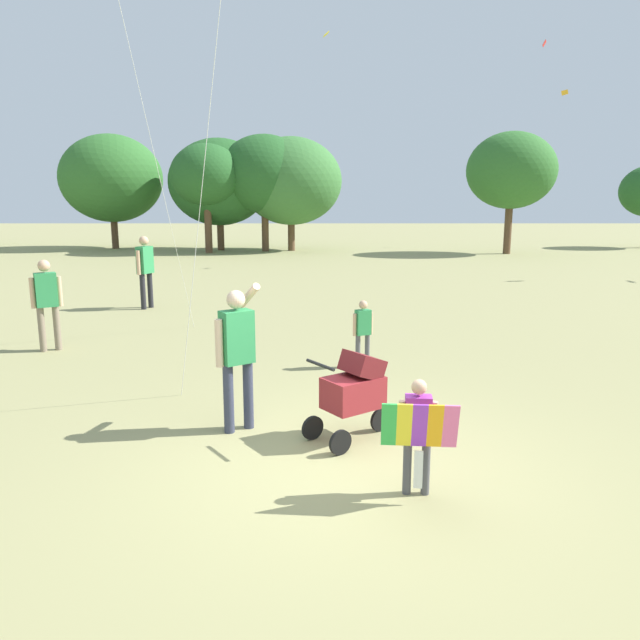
# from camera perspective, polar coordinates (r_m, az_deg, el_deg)

# --- Properties ---
(ground_plane) EXTENTS (120.00, 120.00, 0.00)m
(ground_plane) POSITION_cam_1_polar(r_m,az_deg,el_deg) (6.45, 2.38, -13.56)
(ground_plane) COLOR #938E5B
(treeline_distant) EXTENTS (42.96, 7.78, 6.03)m
(treeline_distant) POSITION_cam_1_polar(r_m,az_deg,el_deg) (32.59, -9.11, 13.01)
(treeline_distant) COLOR brown
(treeline_distant) RESTS_ON ground
(child_with_butterfly_kite) EXTENTS (0.69, 0.37, 1.11)m
(child_with_butterfly_kite) POSITION_cam_1_polar(r_m,az_deg,el_deg) (5.69, 9.46, -9.96)
(child_with_butterfly_kite) COLOR #4C4C51
(child_with_butterfly_kite) RESTS_ON ground
(person_adult_flyer) EXTENTS (0.52, 0.67, 1.76)m
(person_adult_flyer) POSITION_cam_1_polar(r_m,az_deg,el_deg) (7.13, -7.56, -2.54)
(person_adult_flyer) COLOR #33384C
(person_adult_flyer) RESTS_ON ground
(stroller) EXTENTS (1.05, 0.90, 1.03)m
(stroller) POSITION_cam_1_polar(r_m,az_deg,el_deg) (6.92, 3.54, -6.42)
(stroller) COLOR black
(stroller) RESTS_ON ground
(distant_kites_cluster) EXTENTS (22.11, 14.78, 8.04)m
(distant_kites_cluster) POSITION_cam_1_polar(r_m,az_deg,el_deg) (28.59, 19.62, 24.74)
(distant_kites_cluster) COLOR blue
(person_red_shirt) EXTENTS (0.47, 0.37, 1.65)m
(person_red_shirt) POSITION_cam_1_polar(r_m,az_deg,el_deg) (11.87, -24.04, 1.95)
(person_red_shirt) COLOR #7F705B
(person_red_shirt) RESTS_ON ground
(person_couple_left) EXTENTS (0.33, 0.23, 1.11)m
(person_couple_left) POSITION_cam_1_polar(r_m,az_deg,el_deg) (9.84, 4.32, -0.76)
(person_couple_left) COLOR #4C4C51
(person_couple_left) RESTS_ON ground
(person_kid_running) EXTENTS (0.37, 0.54, 1.80)m
(person_kid_running) POSITION_cam_1_polar(r_m,az_deg,el_deg) (15.65, -15.84, 4.90)
(person_kid_running) COLOR #232328
(person_kid_running) RESTS_ON ground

